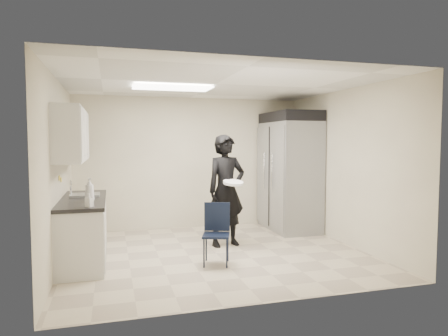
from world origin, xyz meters
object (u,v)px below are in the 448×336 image
object	(u,v)px
lower_counter	(83,231)
commercial_fridge	(290,176)
folding_chair	(216,235)
man_tuxedo	(226,190)

from	to	relation	value
lower_counter	commercial_fridge	size ratio (longest dim) A/B	0.90
folding_chair	lower_counter	bearing A→B (deg)	176.98
lower_counter	man_tuxedo	distance (m)	2.30
folding_chair	man_tuxedo	distance (m)	1.16
folding_chair	man_tuxedo	world-z (taller)	man_tuxedo
lower_counter	folding_chair	size ratio (longest dim) A/B	2.28
commercial_fridge	man_tuxedo	size ratio (longest dim) A/B	1.14
lower_counter	commercial_fridge	world-z (taller)	commercial_fridge
lower_counter	man_tuxedo	size ratio (longest dim) A/B	1.03
lower_counter	folding_chair	xyz separation A→B (m)	(1.81, -0.73, -0.01)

